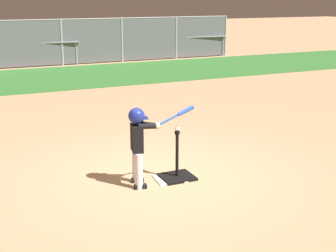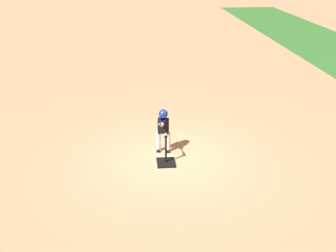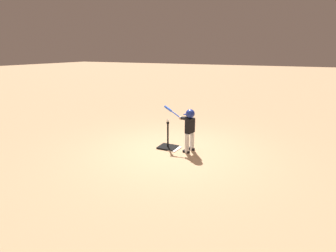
# 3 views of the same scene
# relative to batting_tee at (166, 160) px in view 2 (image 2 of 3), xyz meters

# --- Properties ---
(ground_plane) EXTENTS (90.00, 90.00, 0.00)m
(ground_plane) POSITION_rel_batting_tee_xyz_m (-0.22, 0.19, -0.09)
(ground_plane) COLOR tan
(home_plate) EXTENTS (0.48, 0.48, 0.02)m
(home_plate) POSITION_rel_batting_tee_xyz_m (-0.12, 0.01, -0.08)
(home_plate) COLOR white
(home_plate) RESTS_ON ground_plane
(batting_tee) EXTENTS (0.50, 0.45, 0.76)m
(batting_tee) POSITION_rel_batting_tee_xyz_m (0.00, 0.00, 0.00)
(batting_tee) COLOR black
(batting_tee) RESTS_ON ground_plane
(batter_child) EXTENTS (0.97, 0.39, 1.18)m
(batter_child) POSITION_rel_batting_tee_xyz_m (-0.62, -0.01, 0.66)
(batter_child) COLOR silver
(batter_child) RESTS_ON ground_plane
(baseball) EXTENTS (0.07, 0.07, 0.07)m
(baseball) POSITION_rel_batting_tee_xyz_m (0.00, 0.00, 0.71)
(baseball) COLOR white
(baseball) RESTS_ON batting_tee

